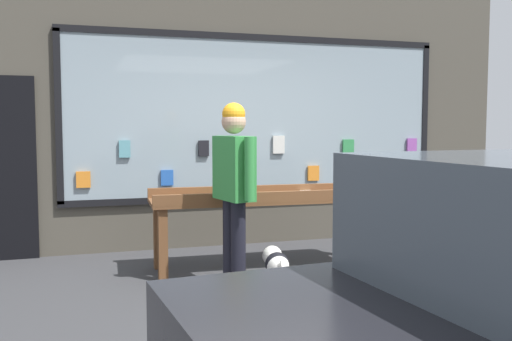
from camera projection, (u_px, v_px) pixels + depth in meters
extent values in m
plane|color=#38383A|center=(300.00, 295.00, 5.18)|extent=(40.00, 40.00, 0.00)
cube|color=#4C473D|center=(231.00, 111.00, 7.33)|extent=(7.74, 0.20, 3.44)
cube|color=#8C9EA8|center=(259.00, 118.00, 7.32)|extent=(4.89, 0.03, 2.03)
cube|color=black|center=(259.00, 38.00, 7.24)|extent=(4.97, 0.06, 0.08)
cube|color=black|center=(259.00, 196.00, 7.40)|extent=(4.97, 0.06, 0.08)
cube|color=black|center=(58.00, 117.00, 6.59)|extent=(0.08, 0.06, 2.03)
cube|color=black|center=(424.00, 119.00, 8.04)|extent=(0.08, 0.06, 2.03)
cube|color=orange|center=(83.00, 180.00, 6.68)|extent=(0.16, 0.03, 0.19)
cube|color=#5999A5|center=(125.00, 149.00, 6.80)|extent=(0.13, 0.03, 0.21)
cube|color=#2659B2|center=(167.00, 178.00, 6.98)|extent=(0.15, 0.03, 0.19)
cube|color=black|center=(204.00, 148.00, 7.09)|extent=(0.13, 0.03, 0.20)
cube|color=#2659B2|center=(241.00, 173.00, 7.26)|extent=(0.17, 0.03, 0.24)
cube|color=silver|center=(279.00, 145.00, 7.38)|extent=(0.16, 0.03, 0.23)
cube|color=orange|center=(313.00, 173.00, 7.56)|extent=(0.16, 0.03, 0.20)
cube|color=#338C4C|center=(348.00, 147.00, 7.68)|extent=(0.16, 0.03, 0.20)
cube|color=silver|center=(379.00, 171.00, 7.85)|extent=(0.16, 0.03, 0.23)
cube|color=#994CA5|center=(412.00, 145.00, 7.97)|extent=(0.15, 0.03, 0.20)
cube|color=brown|center=(163.00, 245.00, 5.61)|extent=(0.09, 0.09, 0.73)
cube|color=brown|center=(369.00, 234.00, 6.18)|extent=(0.09, 0.09, 0.73)
cube|color=brown|center=(158.00, 235.00, 6.12)|extent=(0.09, 0.09, 0.73)
cube|color=brown|center=(349.00, 226.00, 6.68)|extent=(0.09, 0.09, 0.73)
cube|color=brown|center=(264.00, 199.00, 6.12)|extent=(2.45, 0.80, 0.04)
cube|color=brown|center=(272.00, 197.00, 5.81)|extent=(2.42, 0.17, 0.12)
cube|color=brown|center=(257.00, 191.00, 6.41)|extent=(2.42, 0.17, 0.12)
cube|color=silver|center=(164.00, 200.00, 5.80)|extent=(0.18, 0.23, 0.03)
cube|color=#338C4C|center=(211.00, 196.00, 6.08)|extent=(0.14, 0.20, 0.03)
cube|color=#2659B2|center=(267.00, 197.00, 6.03)|extent=(0.17, 0.24, 0.03)
cube|color=silver|center=(306.00, 192.00, 6.46)|extent=(0.17, 0.21, 0.03)
cube|color=yellow|center=(355.00, 194.00, 6.35)|extent=(0.12, 0.19, 0.02)
cylinder|color=black|center=(238.00, 246.00, 5.31)|extent=(0.14, 0.14, 0.84)
cylinder|color=black|center=(230.00, 242.00, 5.45)|extent=(0.14, 0.14, 0.84)
cube|color=#338C3F|center=(234.00, 168.00, 5.32)|extent=(0.32, 0.51, 0.60)
cylinder|color=#338C3F|center=(249.00, 169.00, 5.06)|extent=(0.09, 0.09, 0.57)
cylinder|color=#338C3F|center=(220.00, 165.00, 5.58)|extent=(0.09, 0.09, 0.57)
sphere|color=tan|center=(234.00, 122.00, 5.29)|extent=(0.23, 0.23, 0.23)
sphere|color=orange|center=(234.00, 114.00, 5.28)|extent=(0.22, 0.22, 0.22)
ellipsoid|color=white|center=(277.00, 265.00, 5.24)|extent=(0.25, 0.35, 0.21)
ellipsoid|color=black|center=(277.00, 264.00, 5.24)|extent=(0.24, 0.22, 0.22)
sphere|color=white|center=(272.00, 256.00, 5.44)|extent=(0.19, 0.19, 0.19)
cylinder|color=white|center=(282.00, 267.00, 5.05)|extent=(0.04, 0.10, 0.12)
cylinder|color=white|center=(280.00, 281.00, 5.36)|extent=(0.04, 0.04, 0.15)
cylinder|color=white|center=(269.00, 282.00, 5.34)|extent=(0.04, 0.04, 0.15)
cylinder|color=white|center=(285.00, 287.00, 5.17)|extent=(0.04, 0.04, 0.15)
cylinder|color=white|center=(274.00, 288.00, 5.15)|extent=(0.04, 0.04, 0.15)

